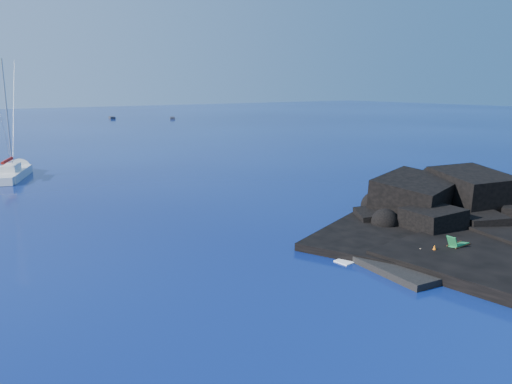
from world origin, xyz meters
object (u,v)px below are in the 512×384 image
Objects in this scene: deck_chair at (459,241)px; distant_boat_b at (172,119)px; marker_cone at (434,250)px; distant_boat_a at (112,119)px; sailboat at (13,178)px; sunbather at (419,253)px.

deck_chair is 117.30m from distant_boat_b.
marker_cone reaches higher than distant_boat_a.
sailboat is 6.44× the size of sunbather.
distant_boat_b is at bearing 71.10° from marker_cone.
deck_chair reaches higher than sunbather.
sunbather is at bearing -85.22° from distant_boat_b.
sunbather is at bearing -90.23° from distant_boat_a.
marker_cone is 124.33m from distant_boat_a.
marker_cone reaches higher than sunbather.
deck_chair is 0.80× the size of sunbather.
distant_boat_a is (25.72, 121.54, -0.53)m from sunbather.
deck_chair is 124.31m from distant_boat_a.
deck_chair is at bearing -43.80° from sunbather.
sunbather is 124.23m from distant_boat_a.
sailboat is 21.66× the size of marker_cone.
distant_boat_b is at bearing 76.74° from sailboat.
distant_boat_b is (13.25, -10.62, 0.00)m from distant_boat_a.
sailboat is at bearing 77.87° from sunbather.
sailboat is 42.80m from deck_chair.
distant_boat_b is (36.37, 111.52, -0.86)m from deck_chair.
sunbather is at bearing 165.36° from deck_chair.
sailboat is 41.33m from sunbather.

